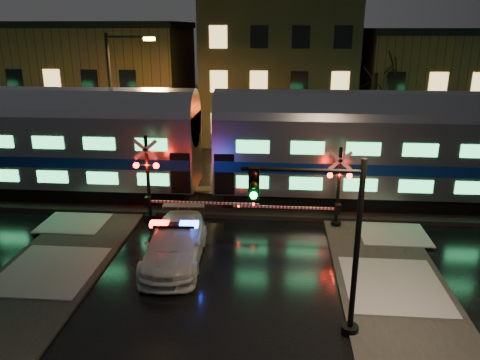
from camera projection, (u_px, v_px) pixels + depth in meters
name	position (u px, v px, depth m)	size (l,w,h in m)	color
ground	(226.00, 245.00, 20.43)	(120.00, 120.00, 0.00)	black
ballast	(236.00, 202.00, 25.12)	(90.00, 4.20, 0.24)	black
sidewalk_left	(7.00, 317.00, 15.24)	(4.00, 20.00, 0.12)	#2D2D2D
sidewalk_right	(415.00, 339.00, 14.20)	(4.00, 20.00, 0.12)	#2D2D2D
building_left	(106.00, 82.00, 40.90)	(14.00, 10.00, 9.00)	#553321
building_mid	(278.00, 68.00, 39.79)	(12.00, 11.00, 11.50)	brown
building_right	(435.00, 88.00, 38.74)	(12.00, 10.00, 8.50)	#553321
train	(206.00, 142.00, 24.23)	(51.00, 3.12, 5.92)	black
police_car	(175.00, 244.00, 18.74)	(2.51, 5.56, 1.75)	silver
crossing_signal_right	(330.00, 196.00, 21.73)	(5.51, 0.64, 3.90)	black
crossing_signal_left	(155.00, 187.00, 22.35)	(6.04, 0.67, 4.28)	black
traffic_light	(326.00, 246.00, 13.63)	(3.65, 0.68, 5.65)	black
streetlight	(116.00, 98.00, 27.98)	(2.93, 0.31, 8.77)	black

